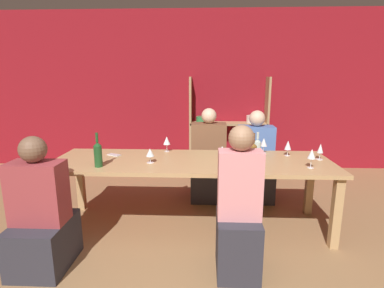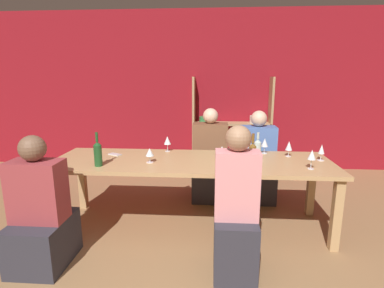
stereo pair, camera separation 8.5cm
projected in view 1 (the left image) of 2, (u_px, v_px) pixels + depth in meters
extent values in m
cube|color=maroon|center=(206.00, 91.00, 5.21)|extent=(8.80, 0.06, 2.70)
cube|color=tan|center=(191.00, 124.00, 5.15)|extent=(0.04, 0.30, 1.60)
cube|color=tan|center=(266.00, 125.00, 5.09)|extent=(0.04, 0.30, 1.60)
cube|color=tan|center=(227.00, 168.00, 5.29)|extent=(1.29, 0.30, 0.04)
cylinder|color=black|center=(252.00, 165.00, 5.26)|extent=(0.26, 0.26, 0.10)
sphere|color=black|center=(252.00, 162.00, 5.25)|extent=(0.02, 0.02, 0.02)
cube|color=tan|center=(228.00, 123.00, 5.12)|extent=(1.29, 0.30, 0.04)
cylinder|color=#338447|center=(203.00, 119.00, 5.12)|extent=(0.24, 0.24, 0.10)
sphere|color=black|center=(203.00, 116.00, 5.11)|extent=(0.02, 0.02, 0.02)
cylinder|color=silver|center=(254.00, 119.00, 5.08)|extent=(0.25, 0.25, 0.12)
sphere|color=black|center=(254.00, 115.00, 5.06)|extent=(0.02, 0.02, 0.02)
cube|color=tan|center=(192.00, 162.00, 3.13)|extent=(2.90, 0.90, 0.04)
cube|color=tan|center=(49.00, 208.00, 2.92)|extent=(0.08, 0.08, 0.71)
cube|color=tan|center=(336.00, 213.00, 2.80)|extent=(0.08, 0.08, 0.71)
cube|color=tan|center=(80.00, 182.00, 3.64)|extent=(0.08, 0.08, 0.71)
cube|color=tan|center=(309.00, 185.00, 3.52)|extent=(0.08, 0.08, 0.71)
cylinder|color=#B7BABC|center=(246.00, 150.00, 3.35)|extent=(0.28, 0.28, 0.10)
torus|color=#B7BABC|center=(246.00, 146.00, 3.34)|extent=(0.29, 0.29, 0.01)
cylinder|color=#B2C6C1|center=(257.00, 150.00, 3.17)|extent=(0.07, 0.07, 0.18)
cone|color=#B2C6C1|center=(258.00, 140.00, 3.14)|extent=(0.07, 0.07, 0.03)
cylinder|color=#B2C6C1|center=(258.00, 136.00, 3.13)|extent=(0.03, 0.03, 0.07)
cylinder|color=#1E4C23|center=(98.00, 156.00, 2.88)|extent=(0.08, 0.08, 0.21)
cone|color=#1E4C23|center=(97.00, 144.00, 2.85)|extent=(0.08, 0.08, 0.03)
cylinder|color=#1E4C23|center=(97.00, 137.00, 2.84)|extent=(0.03, 0.03, 0.09)
cylinder|color=brown|center=(253.00, 156.00, 2.89)|extent=(0.07, 0.07, 0.20)
cone|color=brown|center=(253.00, 144.00, 2.86)|extent=(0.07, 0.07, 0.03)
cylinder|color=brown|center=(254.00, 138.00, 2.85)|extent=(0.03, 0.03, 0.09)
cylinder|color=white|center=(310.00, 168.00, 2.86)|extent=(0.06, 0.06, 0.00)
cylinder|color=white|center=(311.00, 163.00, 2.85)|extent=(0.01, 0.01, 0.09)
cone|color=white|center=(312.00, 154.00, 2.83)|extent=(0.08, 0.08, 0.09)
cylinder|color=white|center=(167.00, 151.00, 3.49)|extent=(0.06, 0.06, 0.00)
cylinder|color=white|center=(167.00, 148.00, 3.48)|extent=(0.01, 0.01, 0.08)
cone|color=white|center=(167.00, 140.00, 3.46)|extent=(0.08, 0.08, 0.09)
cylinder|color=white|center=(319.00, 159.00, 3.15)|extent=(0.07, 0.07, 0.00)
cylinder|color=white|center=(320.00, 156.00, 3.14)|extent=(0.01, 0.01, 0.07)
cone|color=white|center=(320.00, 148.00, 3.12)|extent=(0.06, 0.06, 0.10)
cylinder|color=maroon|center=(320.00, 151.00, 3.13)|extent=(0.03, 0.03, 0.04)
cylinder|color=white|center=(222.00, 160.00, 3.12)|extent=(0.06, 0.06, 0.00)
cylinder|color=white|center=(222.00, 157.00, 3.11)|extent=(0.01, 0.01, 0.07)
cone|color=white|center=(222.00, 150.00, 3.10)|extent=(0.08, 0.08, 0.08)
cylinder|color=beige|center=(222.00, 152.00, 3.10)|extent=(0.04, 0.04, 0.03)
cylinder|color=white|center=(263.00, 153.00, 3.42)|extent=(0.07, 0.07, 0.00)
cylinder|color=white|center=(263.00, 149.00, 3.42)|extent=(0.01, 0.01, 0.08)
cone|color=white|center=(264.00, 142.00, 3.40)|extent=(0.08, 0.08, 0.09)
cylinder|color=maroon|center=(264.00, 144.00, 3.40)|extent=(0.04, 0.04, 0.04)
cylinder|color=white|center=(287.00, 156.00, 3.30)|extent=(0.06, 0.06, 0.00)
cylinder|color=white|center=(287.00, 152.00, 3.29)|extent=(0.01, 0.01, 0.07)
cone|color=white|center=(288.00, 145.00, 3.28)|extent=(0.07, 0.07, 0.10)
cylinder|color=maroon|center=(288.00, 147.00, 3.28)|extent=(0.04, 0.04, 0.04)
cylinder|color=white|center=(150.00, 163.00, 3.03)|extent=(0.07, 0.07, 0.00)
cylinder|color=white|center=(150.00, 159.00, 3.02)|extent=(0.01, 0.01, 0.07)
cone|color=white|center=(150.00, 152.00, 3.01)|extent=(0.08, 0.08, 0.08)
cylinder|color=beige|center=(150.00, 154.00, 3.01)|extent=(0.05, 0.05, 0.03)
cube|color=silver|center=(114.00, 155.00, 3.32)|extent=(0.17, 0.13, 0.01)
cube|color=#2D2D38|center=(238.00, 245.00, 2.47)|extent=(0.34, 0.43, 0.49)
cube|color=pink|center=(240.00, 185.00, 2.35)|extent=(0.34, 0.19, 0.55)
sphere|color=#9E7556|center=(241.00, 138.00, 2.27)|extent=(0.20, 0.20, 0.20)
cube|color=#2D2D38|center=(208.00, 182.00, 4.05)|extent=(0.45, 0.56, 0.41)
cube|color=brown|center=(209.00, 146.00, 3.93)|extent=(0.45, 0.25, 0.60)
sphere|color=beige|center=(209.00, 116.00, 3.85)|extent=(0.20, 0.20, 0.20)
cube|color=#2D2D38|center=(44.00, 244.00, 2.56)|extent=(0.43, 0.54, 0.41)
cube|color=#99383D|center=(38.00, 193.00, 2.45)|extent=(0.43, 0.24, 0.52)
sphere|color=brown|center=(33.00, 149.00, 2.37)|extent=(0.21, 0.21, 0.21)
cube|color=#2D2D38|center=(254.00, 182.00, 4.03)|extent=(0.46, 0.57, 0.42)
cube|color=#4C70B7|center=(256.00, 147.00, 3.92)|extent=(0.46, 0.25, 0.56)
sphere|color=beige|center=(257.00, 118.00, 3.84)|extent=(0.20, 0.20, 0.20)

